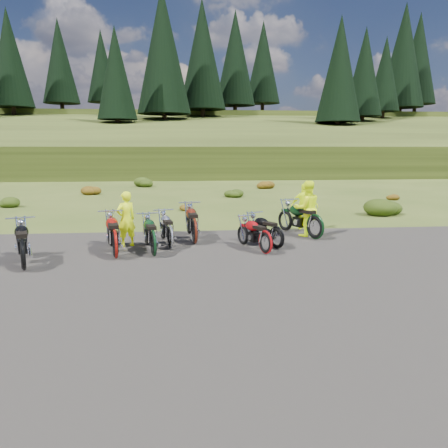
{
  "coord_description": "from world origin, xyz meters",
  "views": [
    {
      "loc": [
        -0.47,
        -11.1,
        2.93
      ],
      "look_at": [
        0.64,
        0.64,
        0.85
      ],
      "focal_mm": 35.0,
      "sensor_mm": 36.0,
      "label": 1
    }
  ],
  "objects": [
    {
      "name": "shrub_8",
      "position": [
        11.2,
        12.4,
        0.23
      ],
      "size": [
        0.77,
        0.77,
        0.45
      ],
      "primitive_type": "ellipsoid",
      "color": "#67350C",
      "rests_on": "ground"
    },
    {
      "name": "shrub_2",
      "position": [
        -6.2,
        16.6,
        0.38
      ],
      "size": [
        1.3,
        1.3,
        0.77
      ],
      "primitive_type": "ellipsoid",
      "color": "#67350C",
      "rests_on": "ground"
    },
    {
      "name": "motorcycle_2",
      "position": [
        -1.28,
        0.48,
        0.0
      ],
      "size": [
        1.07,
        2.1,
        1.05
      ],
      "primitive_type": null,
      "rotation": [
        0.0,
        0.0,
        1.78
      ],
      "color": "black",
      "rests_on": "ground"
    },
    {
      "name": "motorcycle_6",
      "position": [
        1.77,
        0.45,
        0.0
      ],
      "size": [
        1.27,
        1.94,
        0.97
      ],
      "primitive_type": null,
      "rotation": [
        0.0,
        0.0,
        1.96
      ],
      "color": "#9A0B0E",
      "rests_on": "ground"
    },
    {
      "name": "ground",
      "position": [
        0.0,
        0.0,
        0.0
      ],
      "size": [
        300.0,
        300.0,
        0.0
      ],
      "primitive_type": "plane",
      "color": "#394C19",
      "rests_on": "ground"
    },
    {
      "name": "hill_slope",
      "position": [
        0.0,
        50.0,
        0.0
      ],
      "size": [
        300.0,
        45.97,
        9.37
      ],
      "primitive_type": null,
      "rotation": [
        0.14,
        0.0,
        0.0
      ],
      "color": "#2A3511",
      "rests_on": "ground"
    },
    {
      "name": "shrub_5",
      "position": [
        2.5,
        14.5,
        0.31
      ],
      "size": [
        1.03,
        1.03,
        0.61
      ],
      "primitive_type": "ellipsoid",
      "color": "#1C320C",
      "rests_on": "ground"
    },
    {
      "name": "motorcycle_0",
      "position": [
        -4.28,
        -0.61,
        0.0
      ],
      "size": [
        1.41,
        2.29,
        1.14
      ],
      "primitive_type": null,
      "rotation": [
        0.0,
        0.0,
        1.91
      ],
      "color": "black",
      "rests_on": "ground"
    },
    {
      "name": "conifer_22",
      "position": [
        -3.0,
        56.0,
        16.77
      ],
      "size": [
        7.92,
        7.92,
        20.0
      ],
      "color": "black",
      "rests_on": "ground"
    },
    {
      "name": "conifer_28",
      "position": [
        33.0,
        61.0,
        14.76
      ],
      "size": [
        5.28,
        5.28,
        14.0
      ],
      "color": "black",
      "rests_on": "ground"
    },
    {
      "name": "conifer_24",
      "position": [
        9.0,
        68.0,
        18.16
      ],
      "size": [
        7.04,
        7.04,
        18.0
      ],
      "color": "black",
      "rests_on": "ground"
    },
    {
      "name": "motorcycle_5",
      "position": [
        2.21,
        1.03,
        0.0
      ],
      "size": [
        1.41,
        1.93,
        0.97
      ],
      "primitive_type": null,
      "rotation": [
        0.0,
        0.0,
        2.05
      ],
      "color": "black",
      "rests_on": "ground"
    },
    {
      "name": "conifer_19",
      "position": [
        -21.0,
        69.0,
        17.36
      ],
      "size": [
        6.16,
        6.16,
        16.0
      ],
      "color": "black",
      "rests_on": "ground"
    },
    {
      "name": "person_right_a",
      "position": [
        3.58,
        2.77,
        0.91
      ],
      "size": [
        0.95,
        0.78,
        1.83
      ],
      "primitive_type": "imported",
      "rotation": [
        0.0,
        0.0,
        3.24
      ],
      "color": "#E1FB0D",
      "rests_on": "ground"
    },
    {
      "name": "person_middle",
      "position": [
        -2.14,
        1.75,
        0.82
      ],
      "size": [
        0.71,
        0.66,
        1.63
      ],
      "primitive_type": "imported",
      "rotation": [
        0.0,
        0.0,
        3.73
      ],
      "color": "#E1FB0D",
      "rests_on": "ground"
    },
    {
      "name": "shrub_3",
      "position": [
        -3.3,
        21.9,
        0.46
      ],
      "size": [
        1.56,
        1.56,
        0.92
      ],
      "primitive_type": "ellipsoid",
      "color": "#1C320C",
      "rests_on": "ground"
    },
    {
      "name": "motorcycle_1",
      "position": [
        -2.27,
        0.33,
        0.0
      ],
      "size": [
        1.21,
        2.3,
        1.15
      ],
      "primitive_type": null,
      "rotation": [
        0.0,
        0.0,
        1.8
      ],
      "color": "maroon",
      "rests_on": "ground"
    },
    {
      "name": "motorcycle_3",
      "position": [
        -0.85,
        1.36,
        0.0
      ],
      "size": [
        1.04,
        2.05,
        1.02
      ],
      "primitive_type": null,
      "rotation": [
        0.0,
        0.0,
        1.78
      ],
      "color": "silver",
      "rests_on": "ground"
    },
    {
      "name": "conifer_30",
      "position": [
        45.0,
        73.0,
        19.66
      ],
      "size": [
        7.48,
        7.48,
        19.0
      ],
      "color": "black",
      "rests_on": "ground"
    },
    {
      "name": "conifer_20",
      "position": [
        -15.0,
        75.0,
        17.65
      ],
      "size": [
        5.72,
        5.72,
        15.0
      ],
      "color": "black",
      "rests_on": "ground"
    },
    {
      "name": "conifer_27",
      "position": [
        27.0,
        55.0,
        14.06
      ],
      "size": [
        5.72,
        5.72,
        15.0
      ],
      "color": "black",
      "rests_on": "ground"
    },
    {
      "name": "gravel_pad",
      "position": [
        0.0,
        -2.0,
        0.0
      ],
      "size": [
        20.0,
        12.0,
        0.04
      ],
      "primitive_type": "cube",
      "color": "black",
      "rests_on": "ground"
    },
    {
      "name": "hill_plateau",
      "position": [
        0.0,
        110.0,
        0.0
      ],
      "size": [
        300.0,
        90.0,
        9.17
      ],
      "primitive_type": "cube",
      "color": "#2A3511",
      "rests_on": "ground"
    },
    {
      "name": "conifer_23",
      "position": [
        3.0,
        62.0,
        17.47
      ],
      "size": [
        7.48,
        7.48,
        19.0
      ],
      "color": "black",
      "rests_on": "ground"
    },
    {
      "name": "conifer_21",
      "position": [
        -9.0,
        50.0,
        12.56
      ],
      "size": [
        5.28,
        5.28,
        14.0
      ],
      "color": "black",
      "rests_on": "ground"
    },
    {
      "name": "shrub_7",
      "position": [
        8.3,
        7.1,
        0.46
      ],
      "size": [
        1.56,
        1.56,
        0.92
      ],
      "primitive_type": "ellipsoid",
      "color": "#1C320C",
      "rests_on": "ground"
    },
    {
      "name": "shrub_6",
      "position": [
        5.4,
        19.8,
        0.38
      ],
      "size": [
        1.3,
        1.3,
        0.77
      ],
      "primitive_type": "ellipsoid",
      "color": "#67350C",
      "rests_on": "ground"
    },
    {
      "name": "conifer_29",
      "position": [
        39.0,
        67.0,
        18.97
      ],
      "size": [
        7.92,
        7.92,
        20.0
      ],
      "color": "black",
      "rests_on": "ground"
    },
    {
      "name": "person_right_b",
      "position": [
        3.84,
        3.97,
        0.82
      ],
      "size": [
        1.02,
        0.6,
        1.64
      ],
      "primitive_type": "imported",
      "rotation": [
        0.0,
        0.0,
        2.92
      ],
      "color": "#E1FB0D",
      "rests_on": "ground"
    },
    {
      "name": "conifer_18",
      "position": [
        -27.0,
        63.0,
        16.66
      ],
      "size": [
        6.6,
        6.6,
        17.0
      ],
      "color": "black",
      "rests_on": "ground"
    },
    {
      "name": "conifer_26",
      "position": [
        21.0,
        49.0,
        13.37
      ],
      "size": [
        6.16,
        6.16,
        16.0
      ],
      "color": "black",
      "rests_on": "ground"
    },
    {
      "name": "shrub_1",
      "position": [
        -9.1,
        11.3,
        0.31
      ],
      "size": [
        1.03,
        1.03,
        0.61
      ],
      "primitive_type": "ellipsoid",
      "color": "#1C320C",
      "rests_on": "ground"
    },
    {
      "name": "conifer_25",
      "position": [
        15.0,
        74.0,
        18.66
      ],
      "size": [
        6.6,
        6.6,
        17.0
      ],
      "color": "black",
      "rests_on": "ground"
    },
    {
      "name": "motorcycle_4",
      "position": [
        -0.13,
        1.93,
        0.0
      ],
      "size": [
        0.96,
        2.28,
        1.16
      ],
      "primitive_type": null,
      "rotation": [
        0.0,
        0.0,
        1.67
      ],
      "color": "#4F180D",
      "rests_on": "ground"
    },
    {
      "name": "shrub_4",
      "position": [
        -0.4,
        9.2,
        0.23
      ],
      "size": [
        0.77,
        0.77,
        0.45
      ],
      "primitive_type": "ellipsoid",
      "color": "#67350C",
      "rests_on": "ground"
    },
    {
      "name": "motorcycle_7",
      "position": [
        3.71,
        2.23,
        0.0
      ],
      "size": [
        1.65,
        2.38,
        1.19
      ],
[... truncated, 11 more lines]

